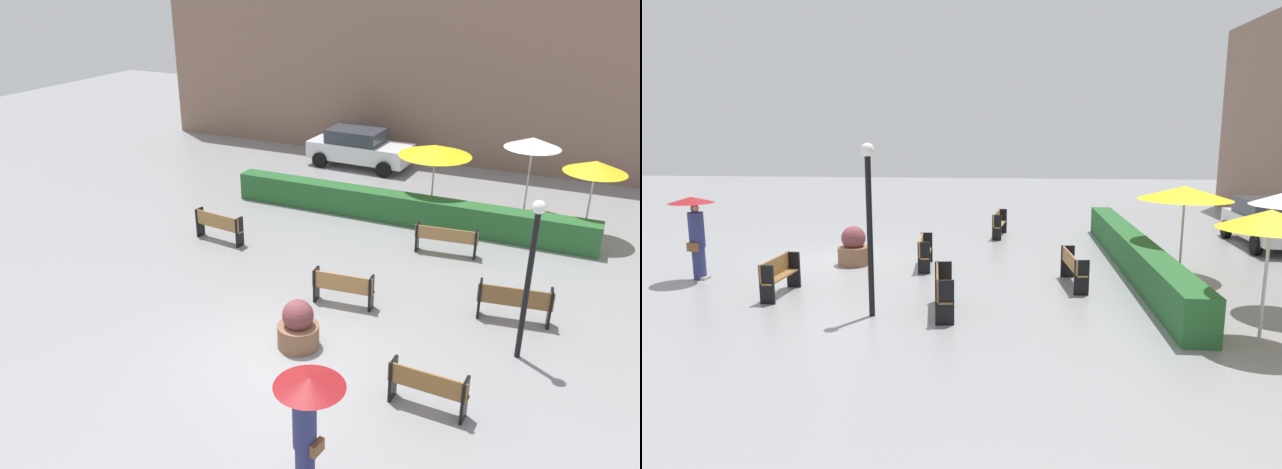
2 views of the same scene
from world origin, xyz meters
TOP-DOWN VIEW (x-y plane):
  - ground_plane at (0.00, 0.00)m, footprint 60.00×60.00m
  - bench_far_left at (-4.53, 4.55)m, footprint 1.68×0.50m
  - bench_mid_center at (0.41, 2.58)m, footprint 1.56×0.47m
  - bench_near_right at (3.39, -0.38)m, footprint 1.53×0.40m
  - bench_far_right at (4.34, 3.57)m, footprint 1.73×0.60m
  - bench_back_row at (1.95, 6.55)m, footprint 1.82×0.52m
  - pedestrian_with_umbrella at (2.22, -3.06)m, footprint 1.11×1.11m
  - planter_pot at (0.23, 0.51)m, footprint 0.92×0.92m
  - lamp_post at (4.68, 2.14)m, footprint 0.28×0.28m
  - patio_umbrella_yellow at (0.68, 9.51)m, footprint 2.39×2.39m
  - patio_umbrella_white at (3.52, 10.93)m, footprint 1.82×1.82m
  - patio_umbrella_yellow_far at (5.51, 9.58)m, footprint 1.83×1.83m
  - hedge_strip at (0.05, 8.40)m, footprint 11.94×0.70m
  - building_facade at (0.00, 16.00)m, footprint 28.00×1.20m
  - parked_car at (-3.56, 13.53)m, footprint 4.27×2.11m

SIDE VIEW (x-z plane):
  - ground_plane at x=0.00m, z-range 0.00..0.00m
  - hedge_strip at x=0.05m, z-range 0.00..0.94m
  - planter_pot at x=0.23m, z-range -0.08..1.05m
  - bench_back_row at x=1.95m, z-range 0.09..0.93m
  - bench_mid_center at x=0.41m, z-range 0.07..0.95m
  - bench_near_right at x=3.39m, z-range 0.08..0.97m
  - bench_far_right at x=4.34m, z-range 0.08..1.00m
  - bench_far_left at x=-4.53m, z-range 0.09..1.00m
  - parked_car at x=-3.56m, z-range 0.03..1.60m
  - pedestrian_with_umbrella at x=2.22m, z-range 0.38..2.55m
  - patio_umbrella_yellow at x=0.68m, z-range 1.02..3.41m
  - lamp_post at x=4.68m, z-range 0.43..4.01m
  - patio_umbrella_yellow_far at x=5.51m, z-range 1.04..3.50m
  - patio_umbrella_white at x=3.52m, z-range 1.13..3.75m
  - building_facade at x=0.00m, z-range 0.00..8.57m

